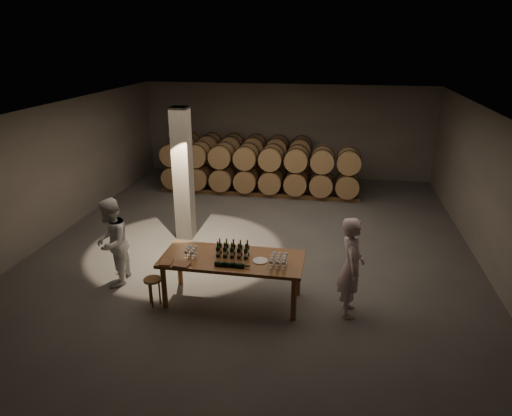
% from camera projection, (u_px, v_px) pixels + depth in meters
% --- Properties ---
extents(room, '(12.00, 12.00, 12.00)m').
position_uv_depth(room, '(183.00, 175.00, 10.84)').
color(room, '#4E4C49').
rests_on(room, ground).
extents(tasting_table, '(2.60, 1.10, 0.90)m').
position_uv_depth(tasting_table, '(232.00, 263.00, 8.34)').
color(tasting_table, brown).
rests_on(tasting_table, ground).
extents(barrel_stack_back, '(4.70, 0.95, 1.57)m').
position_uv_depth(barrel_stack_back, '(244.00, 157.00, 15.65)').
color(barrel_stack_back, brown).
rests_on(barrel_stack_back, ground).
extents(barrel_stack_front, '(6.26, 0.95, 1.57)m').
position_uv_depth(barrel_stack_front, '(259.00, 168.00, 14.24)').
color(barrel_stack_front, brown).
rests_on(barrel_stack_front, ground).
extents(bottle_cluster, '(0.60, 0.23, 0.30)m').
position_uv_depth(bottle_cluster, '(233.00, 251.00, 8.33)').
color(bottle_cluster, black).
rests_on(bottle_cluster, tasting_table).
extents(lying_bottles, '(0.63, 0.08, 0.08)m').
position_uv_depth(lying_bottles, '(230.00, 265.00, 7.96)').
color(lying_bottles, black).
rests_on(lying_bottles, tasting_table).
extents(glass_cluster_left, '(0.19, 0.30, 0.16)m').
position_uv_depth(glass_cluster_left, '(191.00, 250.00, 8.36)').
color(glass_cluster_left, silver).
rests_on(glass_cluster_left, tasting_table).
extents(glass_cluster_right, '(0.30, 0.41, 0.16)m').
position_uv_depth(glass_cluster_right, '(278.00, 258.00, 8.03)').
color(glass_cluster_right, silver).
rests_on(glass_cluster_right, tasting_table).
extents(plate, '(0.28, 0.28, 0.02)m').
position_uv_depth(plate, '(260.00, 261.00, 8.18)').
color(plate, white).
rests_on(plate, tasting_table).
extents(notebook_near, '(0.28, 0.23, 0.03)m').
position_uv_depth(notebook_near, '(182.00, 265.00, 8.02)').
color(notebook_near, brown).
rests_on(notebook_near, tasting_table).
extents(notebook_corner, '(0.22, 0.27, 0.02)m').
position_uv_depth(notebook_corner, '(166.00, 262.00, 8.11)').
color(notebook_corner, brown).
rests_on(notebook_corner, tasting_table).
extents(pen, '(0.13, 0.03, 0.01)m').
position_uv_depth(pen, '(189.00, 265.00, 8.02)').
color(pen, black).
rests_on(pen, tasting_table).
extents(stool, '(0.33, 0.33, 0.55)m').
position_uv_depth(stool, '(153.00, 284.00, 8.33)').
color(stool, brown).
rests_on(stool, ground).
extents(person_man, '(0.47, 0.69, 1.84)m').
position_uv_depth(person_man, '(351.00, 267.00, 7.93)').
color(person_man, silver).
rests_on(person_man, ground).
extents(person_woman, '(0.80, 0.96, 1.79)m').
position_uv_depth(person_woman, '(112.00, 242.00, 8.93)').
color(person_woman, white).
rests_on(person_woman, ground).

